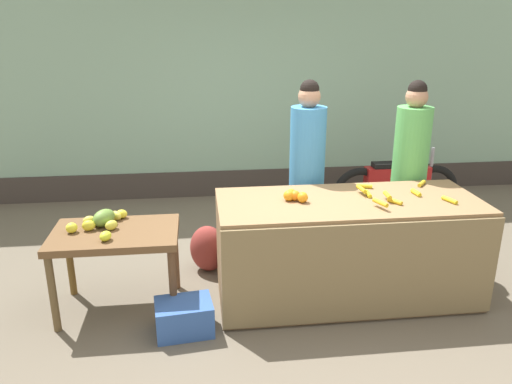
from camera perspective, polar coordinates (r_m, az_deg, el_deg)
ground_plane at (r=4.56m, az=3.25°, el=-11.86°), size 24.00×24.00×0.00m
market_wall_back at (r=6.88m, az=-0.81°, el=12.41°), size 8.87×0.23×3.18m
fruit_stall_counter at (r=4.46m, az=10.30°, el=-6.38°), size 2.23×0.93×0.90m
side_table_wooden at (r=4.28m, az=-15.70°, el=-5.49°), size 1.02×0.67×0.71m
banana_bunch_pile at (r=4.46m, az=15.62°, el=-0.18°), size 0.74×0.68×0.07m
orange_pile at (r=4.20m, az=4.44°, el=-0.42°), size 0.20×0.23×0.09m
mango_papaya_pile at (r=4.33m, az=-17.18°, el=-3.16°), size 0.47×0.57×0.14m
vendor_woman_blue_shirt at (r=4.88m, az=5.80°, el=2.03°), size 0.34×0.34×1.83m
vendor_woman_green_shirt at (r=5.16m, az=17.04°, el=2.12°), size 0.34×0.34×1.81m
parked_motorcycle at (r=6.42m, az=15.69°, el=0.68°), size 1.60×0.18×0.88m
produce_crate at (r=4.08m, az=-8.20°, el=-13.93°), size 0.47×0.37×0.26m
produce_sack at (r=4.93m, az=-5.49°, el=-6.42°), size 0.46×0.43×0.46m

